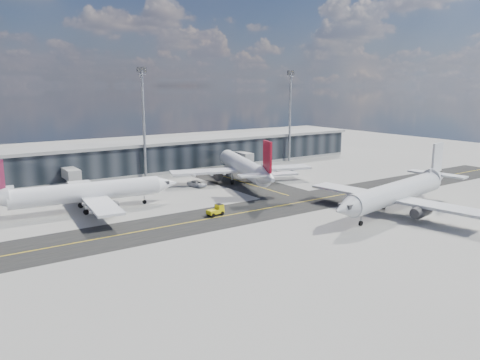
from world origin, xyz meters
The scene contains 9 objects.
ground centered at (0.00, 0.00, 0.00)m, with size 300.00×300.00×0.00m, color gray.
taxiway_lanes centered at (3.91, 10.74, 0.01)m, with size 180.00×63.00×0.03m.
terminal_concourse centered at (0.04, 54.93, 4.09)m, with size 152.00×19.80×8.80m.
floodlight_masts centered at (0.00, 48.00, 15.61)m, with size 102.50×0.70×28.90m.
airliner_af centered at (-23.53, 22.40, 3.73)m, with size 38.09×32.53×11.28m.
airliner_redtail centered at (17.34, 26.71, 4.19)m, with size 36.13×41.88×12.69m.
airliner_near centered at (26.34, -12.57, 4.02)m, with size 41.02×35.15×12.18m.
baggage_tug centered at (-3.76, 5.29, 1.03)m, with size 3.48×2.10×2.06m.
service_van centered at (5.71, 29.96, 0.73)m, with size 2.43×5.27×1.46m, color white.
Camera 1 is at (-48.21, -68.18, 24.13)m, focal length 35.00 mm.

